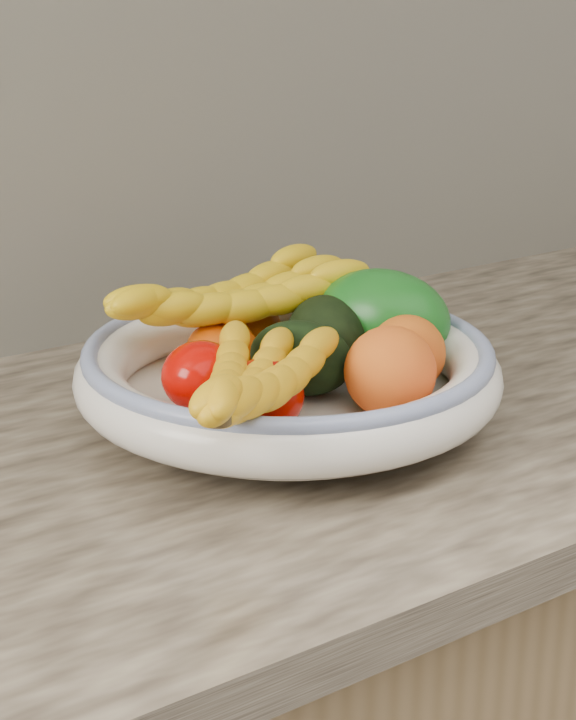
# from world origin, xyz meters

# --- Properties ---
(fruit_bowl) EXTENTS (0.39, 0.39, 0.08)m
(fruit_bowl) POSITION_xyz_m (0.00, 1.66, 0.95)
(fruit_bowl) COLOR white
(fruit_bowl) RESTS_ON kitchen_counter
(clementine_back_left) EXTENTS (0.07, 0.07, 0.05)m
(clementine_back_left) POSITION_xyz_m (-0.03, 1.74, 0.95)
(clementine_back_left) COLOR #E75204
(clementine_back_left) RESTS_ON fruit_bowl
(clementine_back_right) EXTENTS (0.06, 0.06, 0.05)m
(clementine_back_right) POSITION_xyz_m (0.04, 1.78, 0.95)
(clementine_back_right) COLOR #E05B04
(clementine_back_right) RESTS_ON fruit_bowl
(clementine_back_mid) EXTENTS (0.06, 0.06, 0.04)m
(clementine_back_mid) POSITION_xyz_m (-0.02, 1.73, 0.95)
(clementine_back_mid) COLOR #DB4A04
(clementine_back_mid) RESTS_ON fruit_bowl
(clementine_extra) EXTENTS (0.05, 0.05, 0.05)m
(clementine_extra) POSITION_xyz_m (-0.01, 1.75, 0.95)
(clementine_extra) COLOR #F26005
(clementine_extra) RESTS_ON fruit_bowl
(tomato_left) EXTENTS (0.08, 0.08, 0.06)m
(tomato_left) POSITION_xyz_m (-0.09, 1.66, 0.96)
(tomato_left) COLOR #C70500
(tomato_left) RESTS_ON fruit_bowl
(tomato_near_left) EXTENTS (0.08, 0.08, 0.06)m
(tomato_near_left) POSITION_xyz_m (-0.07, 1.59, 0.96)
(tomato_near_left) COLOR #A30800
(tomato_near_left) RESTS_ON fruit_bowl
(avocado_center) EXTENTS (0.11, 0.12, 0.07)m
(avocado_center) POSITION_xyz_m (0.01, 1.65, 0.96)
(avocado_center) COLOR black
(avocado_center) RESTS_ON fruit_bowl
(avocado_right) EXTENTS (0.12, 0.13, 0.08)m
(avocado_right) POSITION_xyz_m (0.06, 1.69, 0.96)
(avocado_right) COLOR black
(avocado_right) RESTS_ON fruit_bowl
(green_mango) EXTENTS (0.17, 0.18, 0.12)m
(green_mango) POSITION_xyz_m (0.12, 1.67, 0.98)
(green_mango) COLOR #0F5313
(green_mango) RESTS_ON fruit_bowl
(peach_front) EXTENTS (0.11, 0.11, 0.08)m
(peach_front) POSITION_xyz_m (0.05, 1.57, 0.97)
(peach_front) COLOR orange
(peach_front) RESTS_ON fruit_bowl
(peach_right) EXTENTS (0.09, 0.09, 0.07)m
(peach_right) POSITION_xyz_m (0.09, 1.60, 0.97)
(peach_right) COLOR orange
(peach_right) RESTS_ON fruit_bowl
(banana_bunch_back) EXTENTS (0.29, 0.12, 0.08)m
(banana_bunch_back) POSITION_xyz_m (-0.00, 1.75, 0.99)
(banana_bunch_back) COLOR yellow
(banana_bunch_back) RESTS_ON fruit_bowl
(banana_bunch_front) EXTENTS (0.26, 0.26, 0.07)m
(banana_bunch_front) POSITION_xyz_m (-0.10, 1.56, 0.98)
(banana_bunch_front) COLOR yellow
(banana_bunch_front) RESTS_ON fruit_bowl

